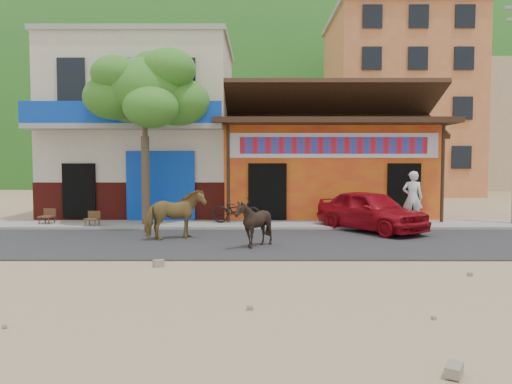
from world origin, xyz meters
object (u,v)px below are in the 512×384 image
(cafe_chair_right, at_px, (92,212))
(scooter, at_px, (236,210))
(pedestrian, at_px, (413,198))
(cafe_chair_left, at_px, (47,210))
(cow_tan, at_px, (175,214))
(tree, at_px, (145,137))
(cow_dark, at_px, (254,224))
(red_car, at_px, (371,211))

(cafe_chair_right, bearing_deg, scooter, 13.40)
(pedestrian, distance_m, cafe_chair_left, 12.57)
(cow_tan, height_order, cafe_chair_left, cow_tan)
(pedestrian, relative_size, cafe_chair_left, 1.89)
(cafe_chair_left, distance_m, cafe_chair_right, 1.86)
(tree, xyz_separation_m, cow_dark, (3.74, -4.17, -2.46))
(cafe_chair_left, bearing_deg, cafe_chair_right, -8.95)
(cow_dark, bearing_deg, cafe_chair_left, -130.36)
(cow_dark, relative_size, scooter, 0.72)
(tree, height_order, cow_tan, tree)
(cow_dark, xyz_separation_m, scooter, (-0.64, 4.40, -0.09))
(red_car, bearing_deg, cafe_chair_left, 139.82)
(cow_tan, xyz_separation_m, cafe_chair_right, (-3.15, 2.35, -0.18))
(tree, bearing_deg, scooter, 4.23)
(tree, relative_size, pedestrian, 3.27)
(tree, bearing_deg, cafe_chair_right, -163.57)
(cafe_chair_right, bearing_deg, cafe_chair_left, 166.32)
(tree, relative_size, scooter, 3.45)
(scooter, relative_size, pedestrian, 0.95)
(red_car, distance_m, scooter, 4.58)
(red_car, distance_m, pedestrian, 1.93)
(cafe_chair_right, bearing_deg, cow_dark, -29.31)
(tree, xyz_separation_m, pedestrian, (9.10, -0.20, -2.08))
(red_car, height_order, pedestrian, pedestrian)
(tree, height_order, pedestrian, tree)
(cafe_chair_right, bearing_deg, cow_tan, -31.91)
(cafe_chair_left, bearing_deg, pedestrian, 8.15)
(cow_dark, distance_m, pedestrian, 6.68)
(cow_tan, relative_size, scooter, 0.98)
(cow_tan, bearing_deg, cow_dark, -150.11)
(cow_dark, distance_m, scooter, 4.45)
(cafe_chair_left, bearing_deg, red_car, 2.93)
(red_car, relative_size, pedestrian, 2.12)
(tree, xyz_separation_m, cafe_chair_left, (-3.46, 0.09, -2.52))
(pedestrian, height_order, cafe_chair_right, pedestrian)
(cafe_chair_left, bearing_deg, cow_dark, -21.14)
(cow_tan, xyz_separation_m, cow_dark, (2.28, -1.32, -0.09))
(cow_dark, xyz_separation_m, red_car, (3.73, 3.01, 0.04))
(tree, relative_size, cafe_chair_right, 6.60)
(scooter, distance_m, cafe_chair_right, 4.85)
(cow_tan, relative_size, cow_dark, 1.36)
(scooter, xyz_separation_m, pedestrian, (6.00, -0.43, 0.46))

